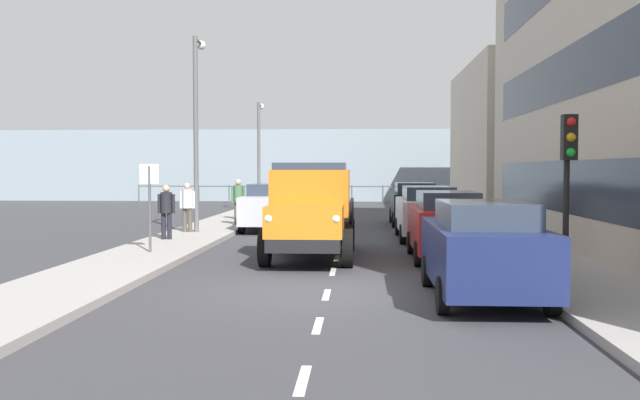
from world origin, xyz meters
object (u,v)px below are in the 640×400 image
at_px(car_red_kerbside_1, 446,224).
at_px(car_white_kerbside_2, 427,212).
at_px(street_sign, 150,192).
at_px(pedestrian_with_bag, 238,198).
at_px(pedestrian_in_dark_coat, 166,208).
at_px(lamp_post_far, 259,145).
at_px(car_silver_oppositeside_0, 270,206).
at_px(pedestrian_couple_b, 187,203).
at_px(truck_vintage_orange, 310,213).
at_px(pedestrian_strolling, 238,197).
at_px(lamp_post_promenade, 197,116).
at_px(car_black_kerbside_3, 414,203).
at_px(car_navy_kerbside_near, 483,249).
at_px(traffic_light_near, 568,159).

xyz_separation_m(car_red_kerbside_1, car_white_kerbside_2, (-0.00, -5.01, 0.00)).
height_order(car_white_kerbside_2, street_sign, street_sign).
bearing_deg(pedestrian_with_bag, pedestrian_in_dark_coat, 78.08).
distance_m(pedestrian_in_dark_coat, lamp_post_far, 15.73).
relative_size(car_red_kerbside_1, car_white_kerbside_2, 0.89).
distance_m(car_silver_oppositeside_0, pedestrian_in_dark_coat, 5.50).
height_order(car_white_kerbside_2, pedestrian_couple_b, pedestrian_couple_b).
bearing_deg(car_red_kerbside_1, truck_vintage_orange, 2.75).
relative_size(car_red_kerbside_1, pedestrian_strolling, 2.47).
height_order(car_red_kerbside_1, car_white_kerbside_2, same).
xyz_separation_m(pedestrian_in_dark_coat, lamp_post_promenade, (-0.31, -2.70, 2.94)).
bearing_deg(lamp_post_promenade, car_black_kerbside_3, -147.43).
relative_size(truck_vintage_orange, car_black_kerbside_3, 1.39).
relative_size(truck_vintage_orange, car_red_kerbside_1, 1.43).
height_order(car_navy_kerbside_near, lamp_post_promenade, lamp_post_promenade).
bearing_deg(pedestrian_couple_b, traffic_light_near, 137.50).
relative_size(car_red_kerbside_1, car_black_kerbside_3, 0.97).
relative_size(car_navy_kerbside_near, lamp_post_promenade, 0.65).
bearing_deg(street_sign, car_black_kerbside_3, -124.82).
distance_m(pedestrian_in_dark_coat, traffic_light_near, 12.05).
bearing_deg(lamp_post_promenade, car_red_kerbside_1, 142.44).
bearing_deg(pedestrian_couple_b, car_white_kerbside_2, 175.21).
relative_size(pedestrian_in_dark_coat, pedestrian_strolling, 1.03).
xyz_separation_m(pedestrian_in_dark_coat, pedestrian_couple_b, (-0.02, -2.48, 0.01)).
bearing_deg(car_white_kerbside_2, car_black_kerbside_3, -90.00).
bearing_deg(traffic_light_near, truck_vintage_orange, -31.40).
height_order(pedestrian_couple_b, traffic_light_near, traffic_light_near).
distance_m(pedestrian_couple_b, pedestrian_strolling, 6.07).
bearing_deg(truck_vintage_orange, lamp_post_far, -77.93).
bearing_deg(truck_vintage_orange, pedestrian_strolling, -71.70).
bearing_deg(pedestrian_strolling, truck_vintage_orange, 108.30).
distance_m(car_red_kerbside_1, lamp_post_promenade, 10.19).
bearing_deg(street_sign, car_red_kerbside_1, 180.00).
height_order(pedestrian_couple_b, lamp_post_promenade, lamp_post_promenade).
xyz_separation_m(car_black_kerbside_3, pedestrian_in_dark_coat, (7.99, 7.61, 0.22)).
bearing_deg(car_white_kerbside_2, pedestrian_couple_b, -4.79).
bearing_deg(car_navy_kerbside_near, pedestrian_strolling, -66.74).
relative_size(truck_vintage_orange, pedestrian_strolling, 3.54).
relative_size(pedestrian_couple_b, lamp_post_far, 0.30).
bearing_deg(car_navy_kerbside_near, lamp_post_far, -72.83).
bearing_deg(car_silver_oppositeside_0, car_white_kerbside_2, 150.73).
relative_size(pedestrian_in_dark_coat, lamp_post_promenade, 0.25).
distance_m(car_silver_oppositeside_0, lamp_post_far, 11.14).
distance_m(car_white_kerbside_2, pedestrian_in_dark_coat, 8.20).
bearing_deg(pedestrian_in_dark_coat, car_white_kerbside_2, -167.23).
distance_m(car_red_kerbside_1, car_white_kerbside_2, 5.01).
relative_size(pedestrian_in_dark_coat, pedestrian_with_bag, 0.95).
bearing_deg(lamp_post_promenade, car_navy_kerbside_near, 124.39).
bearing_deg(car_red_kerbside_1, pedestrian_with_bag, -52.46).
height_order(pedestrian_in_dark_coat, pedestrian_with_bag, pedestrian_with_bag).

